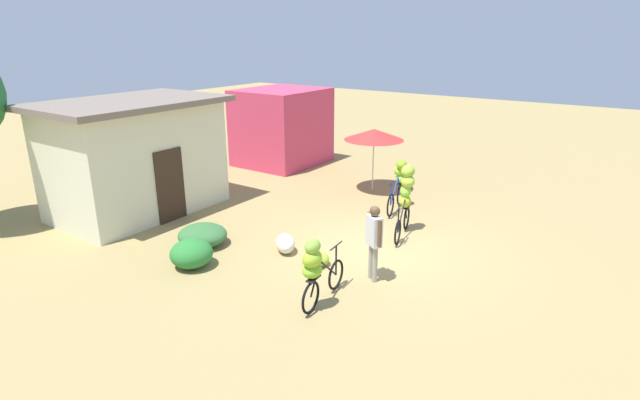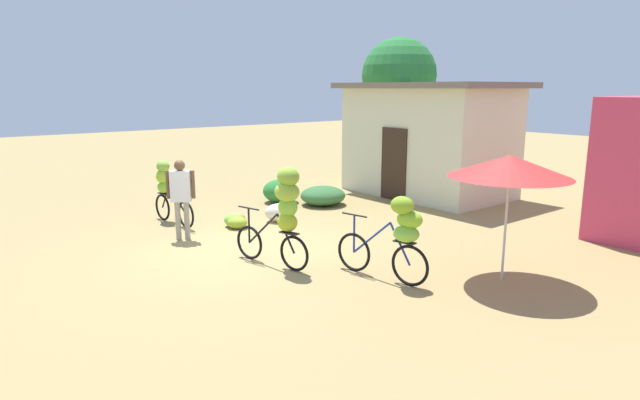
{
  "view_description": "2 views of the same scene",
  "coord_description": "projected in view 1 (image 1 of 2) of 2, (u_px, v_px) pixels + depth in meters",
  "views": [
    {
      "loc": [
        -9.89,
        -5.09,
        4.99
      ],
      "look_at": [
        -0.07,
        1.69,
        0.96
      ],
      "focal_mm": 28.06,
      "sensor_mm": 36.0,
      "label": 1
    },
    {
      "loc": [
        8.63,
        -5.03,
        3.08
      ],
      "look_at": [
        0.8,
        1.22,
        0.96
      ],
      "focal_mm": 29.92,
      "sensor_mm": 36.0,
      "label": 2
    }
  ],
  "objects": [
    {
      "name": "produce_sack",
      "position": [
        285.0,
        243.0,
        11.84
      ],
      "size": [
        0.8,
        0.81,
        0.44
      ],
      "primitive_type": "ellipsoid",
      "rotation": [
        0.0,
        0.0,
        0.82
      ],
      "color": "silver",
      "rests_on": "ground"
    },
    {
      "name": "market_umbrella",
      "position": [
        374.0,
        134.0,
        15.91
      ],
      "size": [
        1.91,
        1.91,
        2.05
      ],
      "color": "beige",
      "rests_on": "ground"
    },
    {
      "name": "person_vendor",
      "position": [
        374.0,
        235.0,
        10.26
      ],
      "size": [
        0.39,
        0.49,
        1.65
      ],
      "color": "gray",
      "rests_on": "ground"
    },
    {
      "name": "hedge_bush_front_left",
      "position": [
        191.0,
        253.0,
        11.08
      ],
      "size": [
        0.95,
        0.94,
        0.63
      ],
      "primitive_type": "ellipsoid",
      "color": "#297731",
      "rests_on": "ground"
    },
    {
      "name": "banana_pile_on_ground",
      "position": [
        316.0,
        260.0,
        11.15
      ],
      "size": [
        0.76,
        0.63,
        0.3
      ],
      "color": "#75B93F",
      "rests_on": "ground"
    },
    {
      "name": "building_low",
      "position": [
        135.0,
        156.0,
        14.17
      ],
      "size": [
        4.93,
        3.3,
        3.22
      ],
      "color": "beige",
      "rests_on": "ground"
    },
    {
      "name": "hedge_bush_front_right",
      "position": [
        203.0,
        235.0,
        12.25
      ],
      "size": [
        1.17,
        1.22,
        0.51
      ],
      "primitive_type": "ellipsoid",
      "color": "#356836",
      "rests_on": "ground"
    },
    {
      "name": "bicycle_center_loaded",
      "position": [
        399.0,
        180.0,
        14.69
      ],
      "size": [
        1.74,
        0.57,
        1.43
      ],
      "color": "black",
      "rests_on": "ground"
    },
    {
      "name": "bicycle_leftmost",
      "position": [
        316.0,
        267.0,
        9.28
      ],
      "size": [
        1.67,
        0.37,
        1.44
      ],
      "color": "black",
      "rests_on": "ground"
    },
    {
      "name": "ground_plane",
      "position": [
        379.0,
        249.0,
        12.05
      ],
      "size": [
        60.0,
        60.0,
        0.0
      ],
      "primitive_type": "plane",
      "color": "#998350"
    },
    {
      "name": "shop_pink",
      "position": [
        282.0,
        127.0,
        19.56
      ],
      "size": [
        3.2,
        2.8,
        2.9
      ],
      "primitive_type": "cube",
      "color": "#D03B5B",
      "rests_on": "ground"
    },
    {
      "name": "bicycle_near_pile",
      "position": [
        406.0,
        193.0,
        12.75
      ],
      "size": [
        1.66,
        0.58,
        1.79
      ],
      "color": "black",
      "rests_on": "ground"
    }
  ]
}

